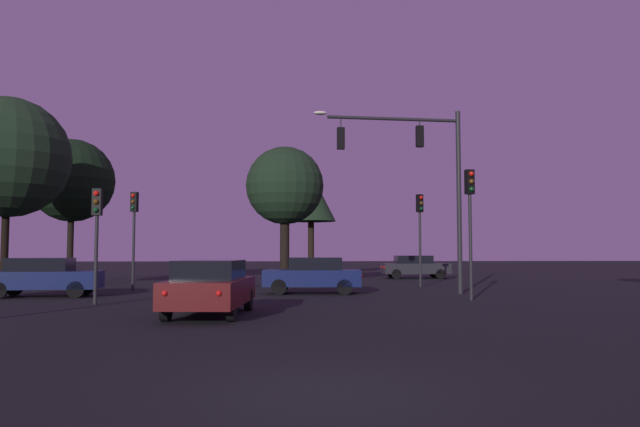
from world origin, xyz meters
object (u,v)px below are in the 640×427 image
at_px(tree_center_horizon, 285,186).
at_px(traffic_light_median, 97,222).
at_px(car_nearside_lane, 211,286).
at_px(car_crossing_right, 313,275).
at_px(traffic_light_corner_right, 470,208).
at_px(traffic_signal_mast_arm, 420,166).
at_px(traffic_light_corner_left, 134,221).
at_px(car_far_lane, 415,266).
at_px(tree_right_cluster, 311,198).
at_px(car_crossing_left, 43,276).
at_px(tree_behind_sign, 72,181).
at_px(tree_left_far, 8,157).
at_px(traffic_light_far_side, 420,222).

bearing_deg(tree_center_horizon, traffic_light_median, -122.05).
distance_m(car_nearside_lane, car_crossing_right, 9.16).
bearing_deg(traffic_light_median, traffic_light_corner_right, 2.78).
distance_m(traffic_signal_mast_arm, traffic_light_median, 12.97).
height_order(traffic_light_median, car_crossing_right, traffic_light_median).
bearing_deg(traffic_light_corner_left, car_nearside_lane, -66.91).
bearing_deg(tree_center_horizon, car_far_lane, 43.29).
bearing_deg(car_crossing_right, tree_right_cluster, 86.79).
height_order(car_crossing_right, tree_right_cluster, tree_right_cluster).
xyz_separation_m(traffic_signal_mast_arm, traffic_light_corner_left, (-12.49, 3.11, -2.20)).
bearing_deg(car_crossing_left, traffic_light_corner_right, -10.63).
bearing_deg(car_far_lane, traffic_signal_mast_arm, -102.32).
bearing_deg(car_crossing_right, tree_behind_sign, 140.54).
xyz_separation_m(car_nearside_lane, tree_behind_sign, (-10.41, 19.85, 5.22)).
xyz_separation_m(traffic_light_corner_left, car_far_lane, (15.69, 11.54, -2.37)).
bearing_deg(car_crossing_right, tree_left_far, 167.39).
relative_size(car_crossing_right, tree_right_cluster, 0.55).
relative_size(traffic_light_median, car_crossing_right, 0.91).
xyz_separation_m(car_crossing_left, tree_center_horizon, (9.53, 6.69, 4.36)).
relative_size(car_crossing_left, car_crossing_right, 1.02).
distance_m(traffic_light_corner_left, tree_left_far, 6.69).
height_order(car_nearside_lane, tree_center_horizon, tree_center_horizon).
bearing_deg(tree_right_cluster, car_far_lane, -42.99).
xyz_separation_m(car_crossing_left, car_crossing_right, (10.64, 1.06, 0.00)).
xyz_separation_m(traffic_light_median, car_far_lane, (15.27, 18.63, -1.97)).
xyz_separation_m(tree_center_horizon, tree_right_cluster, (2.23, 14.39, 0.72)).
distance_m(car_crossing_right, tree_center_horizon, 7.21).
distance_m(traffic_light_far_side, car_nearside_lane, 15.92).
xyz_separation_m(tree_left_far, tree_right_cluster, (15.09, 16.90, -0.24)).
xyz_separation_m(tree_behind_sign, tree_right_cluster, (14.90, 8.69, -0.14)).
relative_size(car_far_lane, tree_center_horizon, 0.62).
height_order(traffic_signal_mast_arm, tree_behind_sign, tree_behind_sign).
relative_size(traffic_light_corner_right, car_crossing_right, 1.12).
bearing_deg(traffic_light_corner_right, car_crossing_left, 169.37).
relative_size(traffic_light_corner_left, tree_center_horizon, 0.62).
distance_m(traffic_signal_mast_arm, car_far_lane, 15.69).
distance_m(traffic_light_far_side, car_crossing_right, 7.58).
bearing_deg(car_nearside_lane, traffic_light_median, 138.04).
bearing_deg(traffic_signal_mast_arm, car_crossing_right, 170.51).
bearing_deg(car_far_lane, traffic_light_corner_right, -96.99).
distance_m(traffic_light_median, tree_behind_sign, 17.51).
relative_size(traffic_light_corner_right, traffic_light_far_side, 1.02).
bearing_deg(traffic_light_corner_left, tree_right_cluster, 62.66).
height_order(tree_left_far, tree_center_horizon, tree_left_far).
height_order(traffic_light_corner_right, car_crossing_right, traffic_light_corner_right).
distance_m(traffic_light_median, car_crossing_left, 5.15).
xyz_separation_m(car_nearside_lane, tree_center_horizon, (2.26, 14.15, 4.36)).
xyz_separation_m(traffic_light_far_side, car_crossing_left, (-16.33, -5.40, -2.49)).
height_order(car_crossing_left, car_far_lane, same).
bearing_deg(car_crossing_left, car_far_lane, 39.26).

